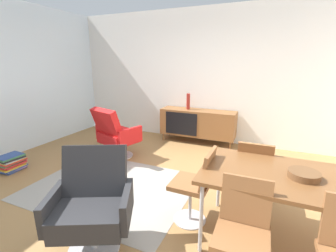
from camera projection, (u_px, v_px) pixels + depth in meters
ground_plane at (157, 196)px, 3.10m from camera, size 8.32×8.32×0.00m
wall_back at (210, 77)px, 5.02m from camera, size 6.80×0.12×2.80m
sideboard at (198, 123)px, 5.07m from camera, size 1.60×0.45×0.72m
vase_cobalt at (188, 101)px, 5.04m from camera, size 0.08×0.08×0.34m
dining_table at (293, 180)px, 2.09m from camera, size 1.60×0.90×0.74m
wooden_bowl_on_table at (304, 175)px, 2.03m from camera, size 0.26×0.26×0.06m
dining_chair_near_window at (196, 183)px, 2.49m from camera, size 0.43×0.40×0.86m
dining_chair_back_left at (254, 171)px, 2.78m from camera, size 0.40×0.43×0.86m
dining_chair_front_left at (242, 231)px, 1.79m from camera, size 0.41×0.43×0.86m
lounge_chair_red at (116, 133)px, 4.25m from camera, size 0.84×0.80×0.95m
armchair_black_shell at (93, 201)px, 2.18m from camera, size 0.87×0.85×0.95m
side_table_round at (106, 133)px, 4.73m from camera, size 0.44×0.44×0.52m
fruit_bowl at (105, 122)px, 4.66m from camera, size 0.20×0.20×0.11m
magazine_stack at (11, 163)px, 3.81m from camera, size 0.33×0.41×0.26m
area_rug at (112, 186)px, 3.33m from camera, size 2.20×1.70×0.01m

